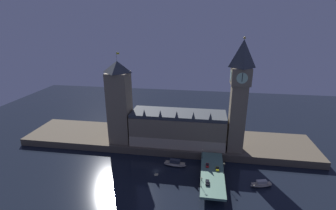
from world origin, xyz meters
TOP-DOWN VIEW (x-y plane):
  - ground_plane at (0.00, 0.00)m, footprint 400.00×400.00m
  - embankment at (0.00, 39.00)m, footprint 220.00×42.00m
  - parliament_hall at (10.21, 32.15)m, footprint 67.94×23.65m
  - clock_tower at (50.46, 26.65)m, footprint 12.65×12.76m
  - victoria_tower at (-32.36, 28.97)m, footprint 15.23×15.23m
  - bridge at (34.95, -5.00)m, footprint 13.49×46.00m
  - car_northbound_lead at (31.99, 0.74)m, footprint 1.85×4.17m
  - car_northbound_trail at (31.99, -16.44)m, footprint 2.09×4.62m
  - car_southbound_trail at (37.92, -2.16)m, footprint 2.08×3.95m
  - pedestrian_near_rail at (29.02, -14.39)m, footprint 0.38×0.38m
  - street_lamp_near at (28.62, -19.72)m, footprint 1.34×0.60m
  - street_lamp_mid at (41.29, -5.00)m, footprint 1.34×0.60m
  - street_lamp_far at (28.62, 9.72)m, footprint 1.34×0.60m
  - boat_upstream at (11.04, 8.10)m, footprint 15.29×5.87m
  - boat_downstream at (63.14, -5.71)m, footprint 13.47×6.76m

SIDE VIEW (x-z plane):
  - ground_plane at x=0.00m, z-range 0.00..0.00m
  - boat_downstream at x=63.14m, z-range -0.54..3.47m
  - boat_upstream at x=11.04m, z-range -0.60..3.82m
  - embankment at x=0.00m, z-range 0.00..5.22m
  - bridge at x=34.95m, z-range 1.53..7.83m
  - car_northbound_lead at x=31.99m, z-range 6.26..7.68m
  - car_southbound_trail at x=37.92m, z-range 6.26..7.74m
  - car_northbound_trail at x=31.99m, z-range 6.26..7.82m
  - pedestrian_near_rail at x=29.02m, z-range 6.37..8.23m
  - street_lamp_near at x=28.62m, z-range 7.06..13.03m
  - street_lamp_far at x=28.62m, z-range 7.11..13.55m
  - street_lamp_mid at x=41.29m, z-range 7.16..13.97m
  - parliament_hall at x=10.21m, z-range 2.83..31.05m
  - victoria_tower at x=-32.36m, z-range 2.36..68.35m
  - clock_tower at x=50.46m, z-range 7.52..84.40m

